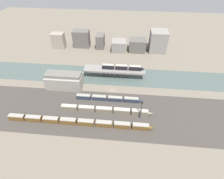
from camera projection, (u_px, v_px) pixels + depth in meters
ground_plane at (112, 90)px, 137.49m from camera, size 400.00×400.00×0.00m
railbed_yard at (109, 113)px, 119.47m from camera, size 280.00×42.00×0.01m
river_water at (114, 76)px, 151.54m from camera, size 320.00×25.95×0.01m
bridge at (114, 71)px, 147.75m from camera, size 51.39×9.87×7.37m
train_on_bridge at (123, 67)px, 144.90m from camera, size 35.82×2.80×4.04m
train_yard_near at (79, 122)px, 111.24m from camera, size 94.45×3.09×4.05m
train_yard_mid at (106, 110)px, 118.90m from camera, size 63.36×2.97×4.09m
train_yard_far at (109, 98)px, 127.83m from camera, size 49.31×2.81×3.64m
warehouse_building at (64, 80)px, 136.80m from camera, size 27.94×12.25×12.98m
signal_tower at (141, 110)px, 111.92m from camera, size 1.00×0.91×14.47m
city_block_far_left at (58, 41)px, 185.09m from camera, size 13.04×8.55×16.37m
city_block_left at (81, 39)px, 186.85m from camera, size 17.13×10.09×17.92m
city_block_center at (100, 41)px, 186.57m from camera, size 8.14×12.62×14.27m
city_block_right at (119, 46)px, 182.15m from camera, size 14.32×13.82×11.13m
city_block_far_right at (137, 45)px, 181.28m from camera, size 16.95×13.34×12.77m
city_block_tall at (158, 41)px, 178.50m from camera, size 16.91×15.89×21.46m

